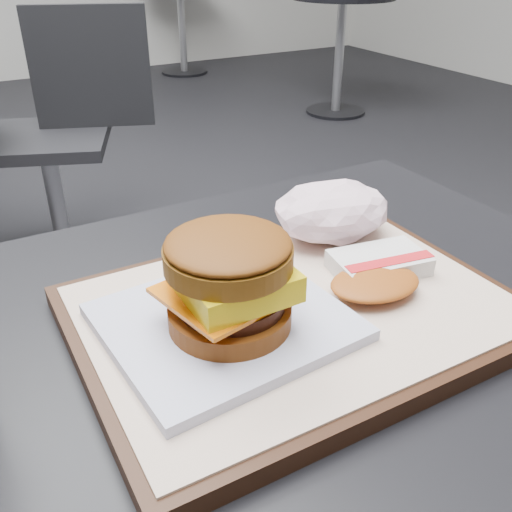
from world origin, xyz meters
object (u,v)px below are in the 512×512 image
object	(u,v)px
serving_tray	(295,313)
hash_brown	(377,272)
breakfast_sandwich	(228,291)
customer_table	(255,485)
neighbor_chair	(62,122)
crumpled_wrapper	(332,211)

from	to	relation	value
serving_tray	hash_brown	world-z (taller)	hash_brown
serving_tray	breakfast_sandwich	size ratio (longest dim) A/B	1.88
customer_table	breakfast_sandwich	world-z (taller)	breakfast_sandwich
hash_brown	neighbor_chair	bearing A→B (deg)	88.62
serving_tray	neighbor_chair	xyz separation A→B (m)	(0.13, 1.66, -0.27)
customer_table	neighbor_chair	world-z (taller)	neighbor_chair
customer_table	crumpled_wrapper	xyz separation A→B (m)	(0.15, 0.10, 0.23)
hash_brown	neighbor_chair	size ratio (longest dim) A/B	0.14
customer_table	serving_tray	distance (m)	0.20
serving_tray	neighbor_chair	bearing A→B (deg)	85.63
customer_table	serving_tray	xyz separation A→B (m)	(0.05, 0.01, 0.20)
crumpled_wrapper	neighbor_chair	xyz separation A→B (m)	(0.02, 1.57, -0.31)
crumpled_wrapper	neighbor_chair	distance (m)	1.60
serving_tray	breakfast_sandwich	bearing A→B (deg)	-174.01
breakfast_sandwich	crumpled_wrapper	xyz separation A→B (m)	(0.17, 0.10, -0.01)
breakfast_sandwich	crumpled_wrapper	bearing A→B (deg)	29.62
customer_table	hash_brown	size ratio (longest dim) A/B	6.41
serving_tray	hash_brown	size ratio (longest dim) A/B	3.04
hash_brown	crumpled_wrapper	xyz separation A→B (m)	(0.02, 0.10, 0.02)
hash_brown	neighbor_chair	xyz separation A→B (m)	(0.04, 1.67, -0.29)
serving_tray	breakfast_sandwich	xyz separation A→B (m)	(-0.07, -0.01, 0.05)
breakfast_sandwich	crumpled_wrapper	size ratio (longest dim) A/B	1.57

